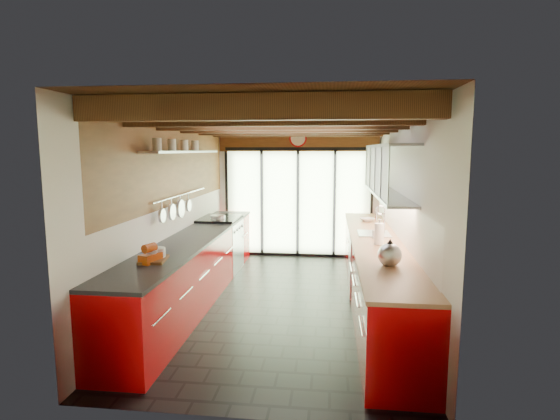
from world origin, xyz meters
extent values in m
plane|color=black|center=(0.00, 0.00, 0.00)|extent=(5.50, 5.50, 0.00)
plane|color=silver|center=(0.00, 2.75, 1.30)|extent=(3.20, 0.00, 3.20)
plane|color=silver|center=(0.00, -2.75, 1.30)|extent=(3.20, 0.00, 3.20)
plane|color=silver|center=(-1.60, 0.00, 1.30)|extent=(0.00, 5.50, 5.50)
plane|color=silver|center=(1.60, 0.00, 1.30)|extent=(0.00, 5.50, 5.50)
plane|color=#472814|center=(0.00, 0.00, 2.60)|extent=(5.50, 5.50, 0.00)
cube|color=#593316|center=(0.00, -2.25, 2.48)|extent=(3.14, 0.14, 0.22)
cube|color=#593316|center=(0.00, -1.35, 2.48)|extent=(3.14, 0.14, 0.22)
cube|color=#593316|center=(0.00, -0.45, 2.48)|extent=(3.14, 0.14, 0.22)
cube|color=#593316|center=(0.00, 0.45, 2.48)|extent=(3.14, 0.14, 0.22)
cube|color=#593316|center=(0.00, 1.35, 2.48)|extent=(3.14, 0.14, 0.22)
cube|color=#593316|center=(0.00, 2.25, 2.48)|extent=(3.14, 0.14, 0.22)
cube|color=brown|center=(0.00, 2.71, 2.35)|extent=(3.14, 0.06, 0.50)
plane|color=brown|center=(-1.57, 0.20, 1.98)|extent=(0.00, 4.90, 4.90)
plane|color=#C6EAAD|center=(0.00, 2.73, 1.08)|extent=(2.90, 0.00, 2.90)
cube|color=black|center=(-1.45, 2.72, 1.07)|extent=(0.05, 0.04, 2.15)
cube|color=black|center=(1.45, 2.72, 1.07)|extent=(0.05, 0.04, 2.15)
cube|color=black|center=(0.00, 2.69, 1.07)|extent=(0.06, 0.05, 2.15)
cube|color=black|center=(0.00, 2.69, 2.15)|extent=(2.90, 0.05, 0.06)
cylinder|color=#B00E0F|center=(0.00, 2.67, 2.35)|extent=(0.34, 0.04, 0.34)
cylinder|color=beige|center=(0.00, 2.65, 2.35)|extent=(0.28, 0.02, 0.28)
cube|color=#B80608|center=(-1.28, 0.00, 0.44)|extent=(0.65, 5.00, 0.88)
cube|color=black|center=(-1.28, 0.00, 0.90)|extent=(0.68, 5.00, 0.04)
cube|color=silver|center=(-1.28, 1.45, 0.44)|extent=(0.66, 0.90, 0.90)
cube|color=black|center=(-1.28, 1.45, 0.93)|extent=(0.65, 0.90, 0.06)
cube|color=#B80608|center=(1.28, 0.00, 0.44)|extent=(0.65, 5.00, 0.88)
cube|color=#A2734F|center=(1.28, 0.00, 0.90)|extent=(0.68, 5.00, 0.04)
cube|color=white|center=(0.95, 0.40, 0.44)|extent=(0.02, 0.60, 0.84)
cube|color=silver|center=(1.28, 0.40, 0.93)|extent=(0.45, 0.52, 0.02)
cylinder|color=silver|center=(1.42, 0.40, 1.10)|extent=(0.02, 0.02, 0.34)
torus|color=silver|center=(1.36, 0.40, 1.27)|extent=(0.14, 0.02, 0.14)
plane|color=silver|center=(1.26, 0.30, 1.85)|extent=(0.00, 3.00, 3.00)
cube|color=#9EA0A5|center=(1.43, 0.30, 1.51)|extent=(0.34, 3.00, 0.03)
cube|color=#9EA0A5|center=(1.43, 0.30, 2.19)|extent=(0.34, 3.00, 0.03)
cylinder|color=silver|center=(-1.54, 0.30, 1.47)|extent=(0.02, 2.20, 0.02)
cube|color=silver|center=(-1.45, 0.20, 2.10)|extent=(0.28, 2.60, 0.03)
cylinder|color=silver|center=(-1.50, -0.60, 1.29)|extent=(0.04, 0.18, 0.18)
cylinder|color=silver|center=(-1.50, -0.25, 1.29)|extent=(0.04, 0.22, 0.22)
cylinder|color=silver|center=(-1.50, 0.10, 1.29)|extent=(0.04, 0.26, 0.26)
cylinder|color=silver|center=(-1.50, 0.45, 1.29)|extent=(0.04, 0.18, 0.18)
cube|color=#B6420E|center=(-1.27, -1.53, 0.97)|extent=(0.21, 0.27, 0.10)
cylinder|color=#B6420E|center=(-1.27, -1.55, 1.09)|extent=(0.14, 0.18, 0.09)
cylinder|color=silver|center=(-1.27, -1.49, 1.01)|extent=(0.15, 0.15, 0.10)
cylinder|color=silver|center=(-1.27, -1.39, 0.99)|extent=(0.27, 0.27, 0.13)
cylinder|color=silver|center=(-1.27, 1.31, 0.97)|extent=(0.29, 0.29, 0.10)
cube|color=brown|center=(-1.27, -1.45, 0.94)|extent=(0.31, 0.40, 0.03)
sphere|color=silver|center=(1.27, -1.34, 1.05)|extent=(0.27, 0.27, 0.25)
cone|color=black|center=(1.27, -1.34, 1.18)|extent=(0.10, 0.10, 0.07)
cylinder|color=silver|center=(1.27, -1.21, 1.06)|extent=(0.03, 0.10, 0.05)
cylinder|color=white|center=(1.27, -0.32, 1.06)|extent=(0.15, 0.15, 0.27)
cylinder|color=silver|center=(1.27, -0.32, 1.22)|extent=(0.03, 0.03, 0.05)
imported|color=silver|center=(1.27, 0.09, 1.00)|extent=(0.09, 0.09, 0.17)
imported|color=silver|center=(1.27, 1.54, 0.95)|extent=(0.30, 0.30, 0.06)
camera|label=1|loc=(0.64, -5.92, 2.13)|focal=28.00mm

